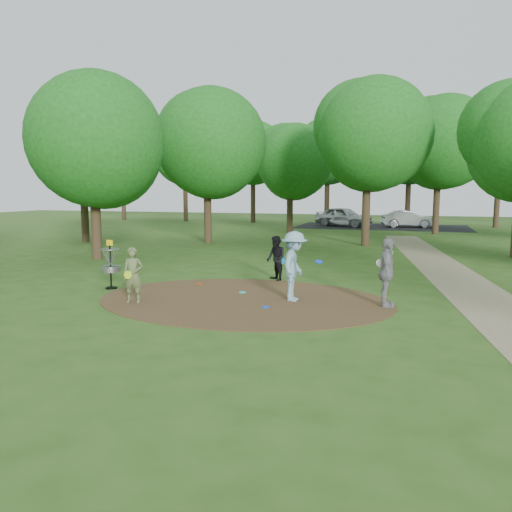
% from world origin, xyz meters
% --- Properties ---
extents(ground, '(100.00, 100.00, 0.00)m').
position_xyz_m(ground, '(0.00, 0.00, 0.00)').
color(ground, '#2D5119').
rests_on(ground, ground).
extents(dirt_clearing, '(8.40, 8.40, 0.02)m').
position_xyz_m(dirt_clearing, '(0.00, 0.00, 0.01)').
color(dirt_clearing, '#47301C').
rests_on(dirt_clearing, ground).
extents(footpath, '(7.55, 39.89, 0.01)m').
position_xyz_m(footpath, '(6.50, 2.00, 0.01)').
color(footpath, '#8C7A5B').
rests_on(footpath, ground).
extents(parking_lot, '(14.00, 8.00, 0.01)m').
position_xyz_m(parking_lot, '(2.00, 30.00, 0.00)').
color(parking_lot, black).
rests_on(parking_lot, ground).
extents(player_observer_with_disc, '(0.64, 0.51, 1.54)m').
position_xyz_m(player_observer_with_disc, '(-2.76, -1.25, 0.77)').
color(player_observer_with_disc, '#5D6B3E').
rests_on(player_observer_with_disc, ground).
extents(player_throwing_with_disc, '(1.21, 1.28, 1.96)m').
position_xyz_m(player_throwing_with_disc, '(1.39, 0.33, 0.98)').
color(player_throwing_with_disc, '#7DA5BA').
rests_on(player_throwing_with_disc, ground).
extents(player_walking_with_disc, '(0.93, 0.95, 1.54)m').
position_xyz_m(player_walking_with_disc, '(0.08, 3.20, 0.77)').
color(player_walking_with_disc, black).
rests_on(player_walking_with_disc, ground).
extents(player_waiting_with_disc, '(0.56, 1.12, 1.84)m').
position_xyz_m(player_waiting_with_disc, '(3.89, 0.32, 0.92)').
color(player_waiting_with_disc, gray).
rests_on(player_waiting_with_disc, ground).
extents(disc_ground_cyan, '(0.22, 0.22, 0.02)m').
position_xyz_m(disc_ground_cyan, '(-0.32, 0.86, 0.03)').
color(disc_ground_cyan, '#1CE4D8').
rests_on(disc_ground_cyan, dirt_clearing).
extents(disc_ground_blue, '(0.22, 0.22, 0.02)m').
position_xyz_m(disc_ground_blue, '(0.88, -0.75, 0.03)').
color(disc_ground_blue, blue).
rests_on(disc_ground_blue, dirt_clearing).
extents(disc_ground_red, '(0.22, 0.22, 0.02)m').
position_xyz_m(disc_ground_red, '(-2.11, 1.76, 0.03)').
color(disc_ground_red, '#B93C12').
rests_on(disc_ground_red, dirt_clearing).
extents(car_left, '(5.23, 3.67, 1.65)m').
position_xyz_m(car_left, '(-1.12, 29.44, 0.83)').
color(car_left, '#A3A7AA').
rests_on(car_left, ground).
extents(car_right, '(4.44, 2.38, 1.39)m').
position_xyz_m(car_right, '(4.07, 29.97, 0.69)').
color(car_right, '#999CA1').
rests_on(car_right, ground).
extents(disc_golf_basket, '(0.63, 0.63, 1.54)m').
position_xyz_m(disc_golf_basket, '(-4.50, 0.30, 0.87)').
color(disc_golf_basket, black).
rests_on(disc_golf_basket, ground).
extents(tree_ring, '(37.12, 45.50, 9.29)m').
position_xyz_m(tree_ring, '(0.69, 10.14, 5.24)').
color(tree_ring, '#332316').
rests_on(tree_ring, ground).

